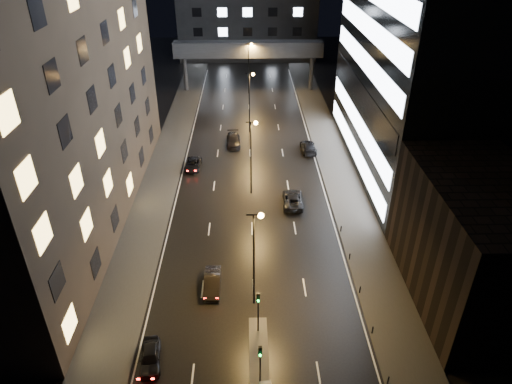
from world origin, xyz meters
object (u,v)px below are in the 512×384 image
car_away_c (193,164)px  car_away_d (233,140)px  car_away_a (150,357)px  car_toward_b (308,147)px  car_toward_a (293,199)px  car_away_b (212,283)px

car_away_c → car_away_d: 9.80m
car_away_a → car_toward_b: (17.50, 38.88, 0.08)m
car_away_c → car_toward_b: bearing=20.1°
car_away_a → car_away_d: size_ratio=0.76×
car_away_c → car_away_d: (5.67, 8.00, 0.13)m
car_away_a → car_toward_a: bearing=52.6°
car_away_c → car_toward_b: 18.09m
car_toward_b → car_toward_a: bearing=74.3°
car_away_d → car_away_b: bearing=-95.1°
car_away_b → car_away_c: size_ratio=0.98×
car_away_a → car_away_d: (5.86, 41.64, 0.09)m
car_away_a → car_away_d: bearing=74.7°
car_away_c → car_toward_b: car_toward_b is taller
car_away_a → car_toward_b: size_ratio=0.76×
car_away_d → car_toward_b: car_away_d is taller
car_away_b → car_away_d: 33.07m
car_away_a → car_away_b: bearing=55.1°
car_away_a → car_toward_a: size_ratio=0.75×
car_away_a → car_away_c: bearing=82.3°
car_away_d → car_toward_a: car_away_d is taller
car_away_c → car_away_d: size_ratio=0.87×
car_toward_a → car_away_c: bearing=-34.0°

